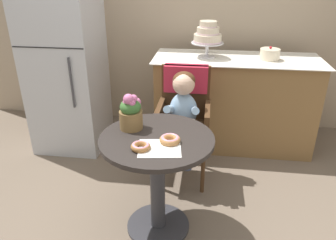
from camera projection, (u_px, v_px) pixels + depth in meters
ground_plane at (158, 226)px, 2.34m from camera, size 8.00×8.00×0.00m
back_wall at (185, 1)px, 3.42m from camera, size 4.80×0.10×2.70m
cafe_table at (157, 166)px, 2.12m from camera, size 0.72×0.72×0.72m
wicker_chair at (185, 106)px, 2.69m from camera, size 0.42×0.45×0.95m
seated_child at (183, 109)px, 2.54m from camera, size 0.27×0.32×0.73m
paper_napkin at (160, 148)px, 1.90m from camera, size 0.27×0.25×0.00m
donut_front at (170, 139)px, 1.96m from camera, size 0.13×0.13×0.04m
donut_mid at (141, 146)px, 1.89m from camera, size 0.12×0.12×0.04m
flower_vase at (131, 112)px, 2.10m from camera, size 0.15×0.15×0.25m
display_counter at (233, 102)px, 3.24m from camera, size 1.56×0.62×0.90m
tiered_cake_stand at (208, 36)px, 3.00m from camera, size 0.30×0.30×0.33m
round_layer_cake at (270, 54)px, 2.99m from camera, size 0.18×0.18×0.12m
refrigerator at (66, 63)px, 3.09m from camera, size 0.64×0.63×1.70m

